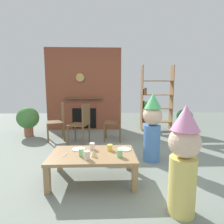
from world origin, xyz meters
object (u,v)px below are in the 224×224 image
(potted_plant_tall, at_px, (184,119))
(child_in_pink, at_px, (152,126))
(birthday_cake_slice, at_px, (94,153))
(paper_cup_far_left, at_px, (110,148))
(child_with_cone_hat, at_px, (184,158))
(paper_plate_front, at_px, (79,149))
(paper_cup_near_right, at_px, (92,146))
(paper_cup_far_right, at_px, (81,153))
(dining_chair_left, at_px, (59,119))
(dining_chair_middle, at_px, (82,122))
(dining_chair_right, at_px, (116,119))
(paper_cup_center, at_px, (87,155))
(paper_plate_rear, at_px, (124,149))
(potted_plant_short, at_px, (28,119))
(bookshelf, at_px, (155,101))
(paper_cup_near_left, at_px, (120,153))
(coffee_table, at_px, (93,157))

(potted_plant_tall, bearing_deg, child_in_pink, -127.47)
(birthday_cake_slice, xyz_separation_m, potted_plant_tall, (2.31, 2.51, -0.01))
(paper_cup_far_left, relative_size, child_with_cone_hat, 0.08)
(paper_plate_front, distance_m, potted_plant_tall, 3.39)
(paper_plate_front, bearing_deg, paper_cup_near_right, -0.58)
(paper_cup_far_right, bearing_deg, dining_chair_left, 111.04)
(paper_cup_near_right, relative_size, paper_cup_far_left, 1.11)
(dining_chair_middle, height_order, dining_chair_right, same)
(paper_cup_center, xyz_separation_m, potted_plant_tall, (2.39, 2.59, -0.02))
(potted_plant_tall, bearing_deg, paper_cup_far_left, -132.46)
(paper_plate_rear, distance_m, potted_plant_tall, 2.94)
(paper_cup_far_left, xyz_separation_m, dining_chair_middle, (-0.57, 1.51, 0.09))
(dining_chair_middle, xyz_separation_m, potted_plant_tall, (2.67, 0.78, -0.10))
(child_with_cone_hat, height_order, dining_chair_left, child_with_cone_hat)
(paper_cup_center, height_order, dining_chair_right, dining_chair_right)
(potted_plant_short, bearing_deg, paper_cup_near_right, -50.39)
(child_in_pink, bearing_deg, dining_chair_right, -99.18)
(paper_cup_near_right, bearing_deg, dining_chair_left, 116.82)
(paper_cup_near_right, bearing_deg, paper_cup_center, -96.44)
(paper_cup_far_right, height_order, dining_chair_middle, dining_chair_middle)
(paper_cup_near_right, distance_m, child_in_pink, 1.12)
(bookshelf, distance_m, child_with_cone_hat, 3.68)
(dining_chair_middle, distance_m, dining_chair_right, 0.82)
(paper_cup_center, xyz_separation_m, paper_cup_far_left, (0.30, 0.30, -0.01))
(child_in_pink, bearing_deg, dining_chair_middle, -69.68)
(bookshelf, height_order, paper_cup_near_right, bookshelf)
(paper_cup_center, distance_m, dining_chair_middle, 1.84)
(potted_plant_tall, relative_size, potted_plant_short, 0.89)
(bookshelf, bearing_deg, potted_plant_tall, -35.21)
(child_in_pink, bearing_deg, paper_cup_center, 5.69)
(paper_cup_far_right, bearing_deg, dining_chair_right, 73.31)
(birthday_cake_slice, bearing_deg, paper_cup_near_left, -4.89)
(paper_cup_near_right, relative_size, potted_plant_tall, 0.14)
(paper_plate_rear, bearing_deg, dining_chair_middle, 117.94)
(paper_plate_rear, bearing_deg, paper_cup_near_right, 177.48)
(dining_chair_left, bearing_deg, dining_chair_right, 156.09)
(coffee_table, bearing_deg, potted_plant_short, 127.96)
(paper_cup_near_right, bearing_deg, paper_plate_rear, -2.52)
(coffee_table, xyz_separation_m, paper_cup_center, (-0.06, -0.19, 0.11))
(dining_chair_middle, bearing_deg, paper_cup_far_right, 113.69)
(coffee_table, xyz_separation_m, child_with_cone_hat, (0.94, -0.71, 0.26))
(paper_cup_near_right, relative_size, dining_chair_left, 0.11)
(bookshelf, relative_size, paper_cup_far_right, 19.01)
(paper_cup_center, relative_size, potted_plant_tall, 0.16)
(dining_chair_left, height_order, dining_chair_right, same)
(bookshelf, distance_m, paper_cup_near_left, 3.32)
(paper_plate_front, height_order, birthday_cake_slice, birthday_cake_slice)
(paper_cup_near_right, distance_m, paper_plate_rear, 0.47)
(bookshelf, distance_m, paper_cup_near_right, 3.22)
(paper_cup_far_left, relative_size, birthday_cake_slice, 0.87)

